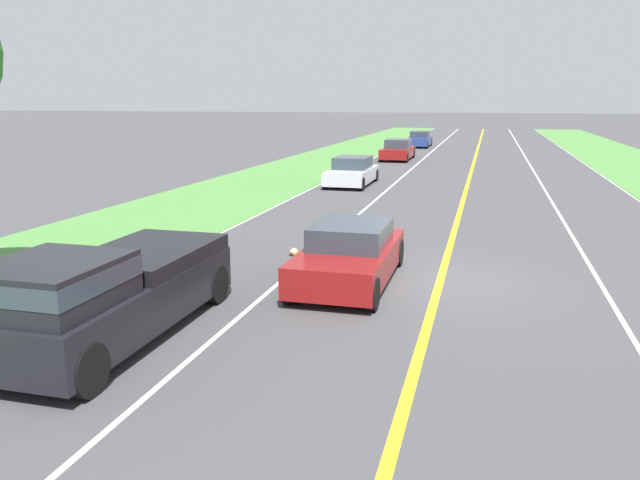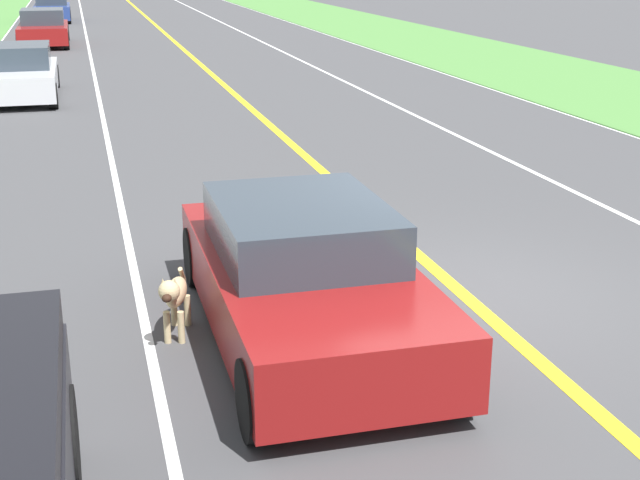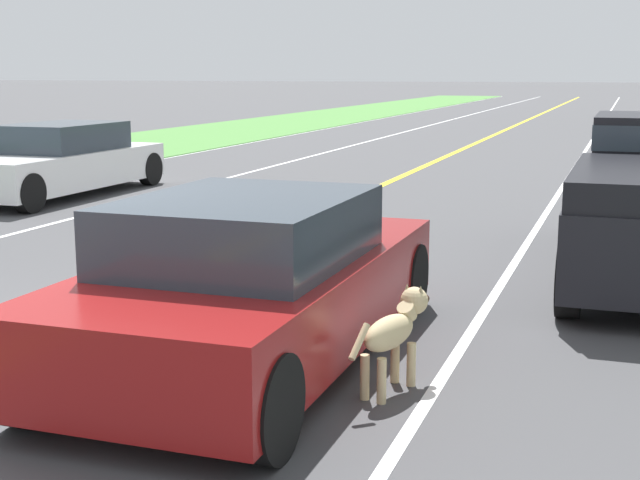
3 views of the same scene
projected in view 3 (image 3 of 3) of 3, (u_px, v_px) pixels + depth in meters
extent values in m
cube|color=white|center=(422.00, 409.00, 6.08)|extent=(0.10, 160.00, 0.01)
cube|color=maroon|center=(255.00, 296.00, 7.09)|extent=(1.86, 4.39, 0.66)
cube|color=#2D3842|center=(245.00, 229.00, 6.82)|extent=(1.60, 2.11, 0.50)
cylinder|color=black|center=(410.00, 279.00, 8.48)|extent=(0.22, 0.67, 0.67)
cylinder|color=black|center=(269.00, 408.00, 5.22)|extent=(0.22, 0.67, 0.67)
cylinder|color=black|center=(248.00, 266.00, 9.03)|extent=(0.22, 0.67, 0.67)
cylinder|color=black|center=(28.00, 376.00, 5.76)|extent=(0.22, 0.67, 0.67)
ellipsoid|color=#D1B784|center=(389.00, 333.00, 6.33)|extent=(0.35, 0.64, 0.24)
cylinder|color=#D1B784|center=(411.00, 364.00, 6.52)|extent=(0.07, 0.07, 0.33)
cylinder|color=#D1B784|center=(382.00, 381.00, 6.17)|extent=(0.07, 0.07, 0.33)
cylinder|color=#D1B784|center=(395.00, 361.00, 6.60)|extent=(0.07, 0.07, 0.33)
cylinder|color=#D1B784|center=(365.00, 377.00, 6.25)|extent=(0.07, 0.07, 0.33)
cylinder|color=#D1B784|center=(407.00, 312.00, 6.52)|extent=(0.17, 0.19, 0.16)
sphere|color=#D1B784|center=(414.00, 301.00, 6.60)|extent=(0.25, 0.25, 0.21)
ellipsoid|color=#331E14|center=(423.00, 299.00, 6.72)|extent=(0.12, 0.12, 0.08)
cone|color=tan|center=(421.00, 292.00, 6.55)|extent=(0.08, 0.08, 0.09)
cone|color=tan|center=(407.00, 290.00, 6.61)|extent=(0.08, 0.08, 0.09)
cylinder|color=#D1B784|center=(359.00, 342.00, 6.00)|extent=(0.10, 0.23, 0.23)
cylinder|color=black|center=(591.00, 211.00, 12.28)|extent=(0.22, 0.78, 0.78)
cylinder|color=black|center=(570.00, 277.00, 8.32)|extent=(0.22, 0.78, 0.78)
cube|color=white|center=(58.00, 169.00, 16.52)|extent=(1.79, 4.76, 0.65)
cube|color=#2D3842|center=(63.00, 137.00, 16.59)|extent=(1.54, 2.28, 0.51)
cylinder|color=black|center=(82.00, 166.00, 18.63)|extent=(0.22, 0.66, 0.66)
cylinder|color=black|center=(29.00, 193.00, 14.49)|extent=(0.22, 0.66, 0.66)
cylinder|color=black|center=(150.00, 169.00, 18.11)|extent=(0.22, 0.66, 0.66)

